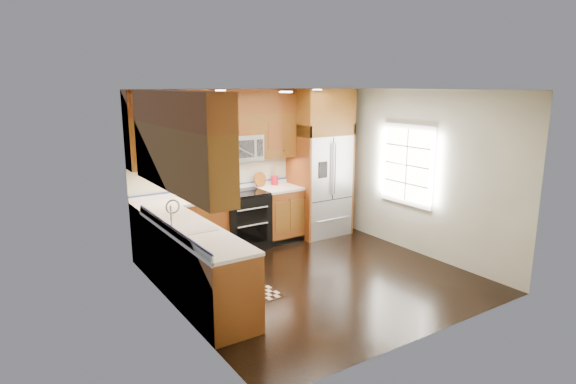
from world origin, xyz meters
TOP-DOWN VIEW (x-y plane):
  - ground at (0.00, 0.00)m, footprint 4.00×4.00m
  - wall_back at (0.00, 2.00)m, footprint 4.00×0.02m
  - wall_left at (-2.00, 0.00)m, footprint 0.02×4.00m
  - wall_right at (2.00, 0.00)m, footprint 0.02×4.00m
  - window at (1.98, 0.20)m, footprint 0.04×1.10m
  - base_cabinets at (-1.23, 0.90)m, footprint 2.85×3.00m
  - countertop at (-1.09, 1.01)m, footprint 2.86×3.01m
  - upper_cabinets at (-1.15, 1.09)m, footprint 2.85×3.00m
  - range at (-0.25, 1.67)m, footprint 0.76×0.67m
  - microwave at (-0.25, 1.80)m, footprint 0.76×0.40m
  - refrigerator at (1.30, 1.63)m, footprint 0.98×0.75m
  - sink_faucet at (-1.73, 0.23)m, footprint 0.54×0.44m
  - rug at (-1.20, 0.46)m, footprint 0.98×1.60m
  - knife_block at (-0.69, 1.69)m, footprint 0.11×0.15m
  - utensil_crock at (0.52, 1.91)m, footprint 0.16×0.16m
  - cutting_board at (0.23, 1.92)m, footprint 0.31×0.31m

SIDE VIEW (x-z plane):
  - ground at x=0.00m, z-range 0.00..0.00m
  - rug at x=-1.20m, z-range 0.00..0.01m
  - base_cabinets at x=-1.23m, z-range 0.00..0.90m
  - range at x=-0.25m, z-range 0.00..0.94m
  - countertop at x=-1.09m, z-range 0.90..0.94m
  - cutting_board at x=0.23m, z-range 0.94..0.96m
  - sink_faucet at x=-1.73m, z-range 0.81..1.18m
  - knife_block at x=-0.69m, z-range 0.91..1.20m
  - utensil_crock at x=0.52m, z-range 0.89..1.23m
  - wall_back at x=0.00m, z-range 0.00..2.60m
  - wall_left at x=-2.00m, z-range 0.00..2.60m
  - wall_right at x=2.00m, z-range 0.00..2.60m
  - refrigerator at x=1.30m, z-range 0.00..2.60m
  - window at x=1.98m, z-range 0.75..2.05m
  - microwave at x=-0.25m, z-range 1.45..1.87m
  - upper_cabinets at x=-1.15m, z-range 1.45..2.60m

